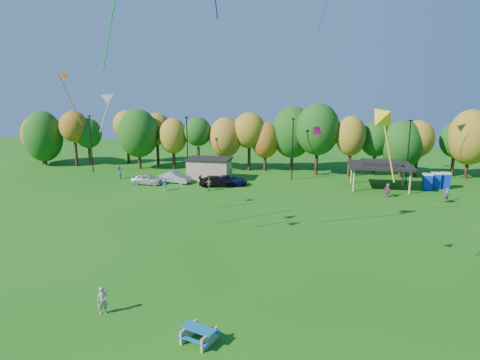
% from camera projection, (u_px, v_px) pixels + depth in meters
% --- Properties ---
extents(ground, '(160.00, 160.00, 0.00)m').
position_uv_depth(ground, '(208.00, 321.00, 25.25)').
color(ground, '#19600F').
rests_on(ground, ground).
extents(tree_line, '(93.57, 10.55, 11.15)m').
position_uv_depth(tree_line, '(276.00, 136.00, 67.82)').
color(tree_line, black).
rests_on(tree_line, ground).
extents(lamp_posts, '(64.50, 0.25, 9.09)m').
position_uv_depth(lamp_posts, '(293.00, 147.00, 62.19)').
color(lamp_posts, black).
rests_on(lamp_posts, ground).
extents(utility_building, '(6.30, 4.30, 3.25)m').
position_uv_depth(utility_building, '(210.00, 169.00, 63.19)').
color(utility_building, tan).
rests_on(utility_building, ground).
extents(pavilion, '(8.20, 6.20, 3.77)m').
position_uv_depth(pavilion, '(380.00, 165.00, 57.46)').
color(pavilion, tan).
rests_on(pavilion, ground).
extents(porta_potties, '(3.75, 2.44, 2.18)m').
position_uv_depth(porta_potties, '(436.00, 181.00, 57.58)').
color(porta_potties, '#0D2EB5').
rests_on(porta_potties, ground).
extents(picnic_table, '(2.30, 2.10, 0.82)m').
position_uv_depth(picnic_table, '(199.00, 334.00, 23.11)').
color(picnic_table, tan).
rests_on(picnic_table, ground).
extents(kite_flyer, '(0.75, 0.69, 1.73)m').
position_uv_depth(kite_flyer, '(103.00, 301.00, 25.89)').
color(kite_flyer, tan).
rests_on(kite_flyer, ground).
extents(car_a, '(4.52, 1.95, 1.52)m').
position_uv_depth(car_a, '(147.00, 179.00, 60.21)').
color(car_a, silver).
rests_on(car_a, ground).
extents(car_b, '(4.87, 2.53, 1.53)m').
position_uv_depth(car_b, '(175.00, 178.00, 61.25)').
color(car_b, '#9A9BA0').
rests_on(car_b, ground).
extents(car_c, '(5.20, 2.76, 1.39)m').
position_uv_depth(car_c, '(229.00, 180.00, 59.79)').
color(car_c, '#0B0D43').
rests_on(car_c, ground).
extents(car_d, '(5.35, 3.05, 1.46)m').
position_uv_depth(car_d, '(217.00, 181.00, 59.09)').
color(car_d, black).
rests_on(car_d, ground).
extents(far_person_0, '(0.80, 1.13, 1.58)m').
position_uv_depth(far_person_0, '(164.00, 185.00, 56.67)').
color(far_person_0, '#5681BF').
rests_on(far_person_0, ground).
extents(far_person_1, '(0.79, 1.67, 1.73)m').
position_uv_depth(far_person_1, '(388.00, 190.00, 53.51)').
color(far_person_1, '#9A407A').
rests_on(far_person_1, ground).
extents(far_person_2, '(1.11, 0.65, 1.77)m').
position_uv_depth(far_person_2, '(209.00, 184.00, 56.61)').
color(far_person_2, '#647044').
rests_on(far_person_2, ground).
extents(far_person_3, '(0.67, 0.55, 1.58)m').
position_uv_depth(far_person_3, '(447.00, 195.00, 51.33)').
color(far_person_3, '#CA5FAB').
rests_on(far_person_3, ground).
extents(far_person_4, '(1.03, 1.12, 1.86)m').
position_uv_depth(far_person_4, '(119.00, 173.00, 64.01)').
color(far_person_4, teal).
rests_on(far_person_4, ground).
extents(kite_0, '(2.69, 2.31, 5.25)m').
position_uv_depth(kite_0, '(63.00, 76.00, 40.12)').
color(kite_0, orange).
extents(kite_2, '(2.54, 3.26, 5.62)m').
position_uv_depth(kite_2, '(380.00, 115.00, 27.79)').
color(kite_2, gold).
extents(kite_10, '(1.22, 1.33, 1.10)m').
position_uv_depth(kite_10, '(316.00, 129.00, 28.23)').
color(kite_10, '#D80C68').
extents(kite_14, '(2.02, 1.70, 3.44)m').
position_uv_depth(kite_14, '(109.00, 97.00, 32.80)').
color(kite_14, '#AFAFAF').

